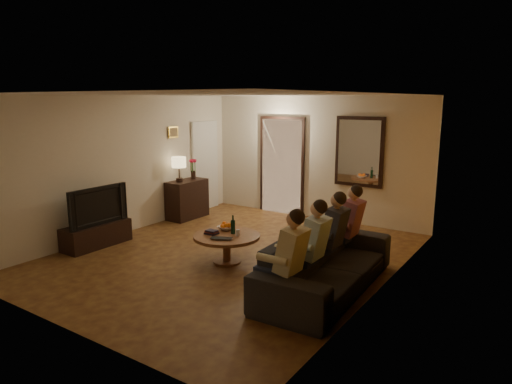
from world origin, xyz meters
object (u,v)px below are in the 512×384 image
Objects in this scene: person_a at (287,265)px; wine_bottle at (233,224)px; tv_stand at (97,235)px; dresser at (187,199)px; person_b at (310,252)px; person_d at (347,230)px; coffee_table at (227,248)px; bowl at (226,228)px; laptop at (221,239)px; table_lamp at (179,169)px; person_c at (330,240)px; sofa at (327,263)px; tv at (94,205)px; dog at (281,260)px.

person_a is 3.87× the size of wine_bottle.
tv_stand is at bearing -163.57° from wine_bottle.
person_b is (4.05, -2.11, 0.19)m from dresser.
person_d is 1.88m from coffee_table.
laptop is (0.28, -0.50, -0.02)m from bowl.
laptop is (-1.56, -1.09, -0.14)m from person_d.
table_lamp is at bearing 121.16° from laptop.
person_c is at bearing 90.00° from person_b.
tv_stand is 4.08m from person_b.
table_lamp reaches higher than tv_stand.
person_c is (4.05, 0.83, 0.40)m from tv_stand.
wine_bottle is (0.05, 0.10, 0.38)m from coffee_table.
bowl is 0.84× the size of wine_bottle.
table_lamp reaches higher than laptop.
tv_stand is at bearing 164.48° from laptop.
wine_bottle reaches higher than laptop.
sofa is at bearing 7.31° from tv_stand.
tv is at bearing 164.48° from laptop.
person_b is (4.05, 0.23, -0.13)m from tv.
wine_bottle is (0.23, -0.12, 0.12)m from bowl.
person_c is (-0.10, 0.30, 0.22)m from sofa.
person_a and person_b have the same top height.
person_b is at bearing -19.90° from dog.
tv is at bearing 0.00° from tv_stand.
sofa is (4.15, -1.59, -0.72)m from table_lamp.
tv_stand is 4.19m from sofa.
person_a is at bearing -33.33° from bowl.
person_b is 1.57m from laptop.
sofa is 9.94× the size of bowl.
tv_stand is 1.00× the size of person_d.
person_a is 1.00× the size of person_d.
tv_stand is 1.04× the size of tv.
person_d is at bearing 90.00° from person_a.
tv is at bearing 94.91° from sofa.
person_b is at bearing -13.18° from coffee_table.
tv_stand is 4.32m from person_d.
dresser is 2.98× the size of wine_bottle.
dresser is 1.71× the size of table_lamp.
dresser is 2.94m from wine_bottle.
tv is 0.96× the size of person_a.
tv_stand is 3.87× the size of wine_bottle.
bowl is at bearing 171.81° from dog.
person_b reaches higher than tv_stand.
laptop is (-1.56, -0.49, -0.14)m from person_c.
tv is 3.73× the size of wine_bottle.
table_lamp is 0.21× the size of sofa.
person_a is 1.15× the size of coffee_table.
person_d is 1.15× the size of coffee_table.
coffee_table is at bearing -178.95° from dog.
person_b is at bearing -16.89° from wine_bottle.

